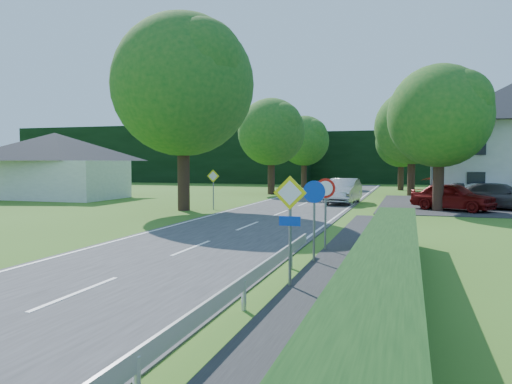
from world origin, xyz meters
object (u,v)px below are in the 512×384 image
(moving_car, at_px, (343,191))
(parked_car_grey, at_px, (501,196))
(streetlight, at_px, (430,137))
(parked_car_red, at_px, (453,197))
(motorcycle, at_px, (340,193))
(parked_car_silver_a, at_px, (486,195))
(parasol, at_px, (437,189))

(moving_car, relative_size, parked_car_grey, 0.97)
(streetlight, relative_size, moving_car, 1.53)
(moving_car, height_order, parked_car_red, moving_car)
(streetlight, xyz_separation_m, moving_car, (-5.56, 1.50, -3.56))
(streetlight, height_order, motorcycle, streetlight)
(parked_car_silver_a, bearing_deg, parked_car_grey, -174.00)
(parked_car_silver_a, relative_size, parasol, 2.17)
(parked_car_silver_a, xyz_separation_m, parasol, (-2.85, 3.30, 0.19))
(moving_car, bearing_deg, parasol, 32.92)
(parked_car_grey, bearing_deg, parked_car_red, 137.23)
(parked_car_red, height_order, parasol, parasol)
(streetlight, bearing_deg, parked_car_grey, 0.36)
(moving_car, xyz_separation_m, parasol, (6.26, 3.50, 0.08))
(parked_car_silver_a, height_order, parasol, parasol)
(parasol, bearing_deg, motorcycle, 176.17)
(parked_car_red, bearing_deg, moving_car, 95.36)
(moving_car, distance_m, parked_car_red, 7.50)
(motorcycle, bearing_deg, moving_car, -104.29)
(streetlight, relative_size, parked_car_red, 1.67)
(parked_car_red, bearing_deg, motorcycle, 76.47)
(streetlight, bearing_deg, parked_car_red, -50.47)
(parked_car_red, height_order, parked_car_grey, parked_car_red)
(parked_car_grey, bearing_deg, motorcycle, 80.35)
(moving_car, bearing_deg, motorcycle, 103.73)
(streetlight, bearing_deg, parked_car_silver_a, 25.62)
(streetlight, distance_m, parked_car_silver_a, 5.39)
(motorcycle, distance_m, parked_car_silver_a, 10.51)
(parked_car_grey, bearing_deg, parked_car_silver_a, 36.60)
(parked_car_red, relative_size, parasol, 2.29)
(parked_car_silver_a, bearing_deg, moving_car, 78.69)
(motorcycle, bearing_deg, streetlight, -65.45)
(moving_car, relative_size, motorcycle, 2.86)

